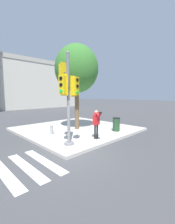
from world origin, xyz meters
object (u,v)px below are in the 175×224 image
at_px(person_photographer, 96,122).
at_px(traffic_signal_pole, 67,92).
at_px(trash_bin, 116,124).
at_px(fire_hydrant, 52,129).
at_px(street_tree, 77,69).

bearing_deg(person_photographer, traffic_signal_pole, 173.19).
xyz_separation_m(person_photographer, trash_bin, (2.46, 0.26, -0.54)).
height_order(fire_hydrant, trash_bin, trash_bin).
bearing_deg(person_photographer, street_tree, 72.77).
bearing_deg(fire_hydrant, street_tree, 0.35).
xyz_separation_m(person_photographer, street_tree, (0.86, 2.78, 3.49)).
bearing_deg(street_tree, fire_hydrant, -179.65).
bearing_deg(traffic_signal_pole, person_photographer, -6.81).
bearing_deg(person_photographer, trash_bin, 5.93).
relative_size(traffic_signal_pole, street_tree, 0.76).
distance_m(traffic_signal_pole, person_photographer, 2.63).
bearing_deg(traffic_signal_pole, fire_hydrant, 77.60).
xyz_separation_m(person_photographer, fire_hydrant, (-1.39, 2.77, -0.71)).
relative_size(person_photographer, trash_bin, 1.74).
xyz_separation_m(traffic_signal_pole, person_photographer, (1.95, -0.23, -1.75)).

